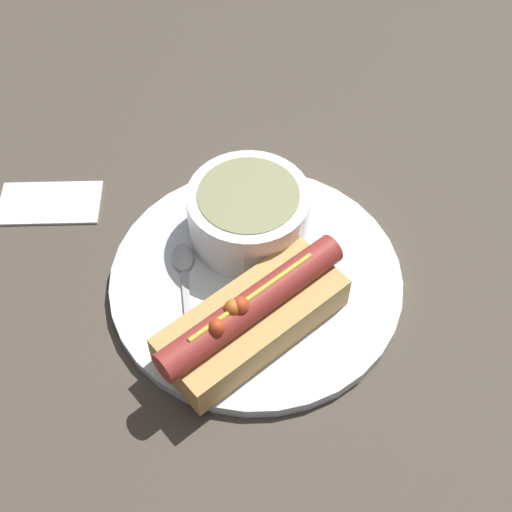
{
  "coord_description": "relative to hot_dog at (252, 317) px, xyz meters",
  "views": [
    {
      "loc": [
        -0.05,
        -0.4,
        0.58
      ],
      "look_at": [
        0.0,
        0.0,
        0.05
      ],
      "focal_mm": 50.0,
      "sensor_mm": 36.0,
      "label": 1
    }
  ],
  "objects": [
    {
      "name": "napkin",
      "position": [
        -0.2,
        0.2,
        -0.04
      ],
      "size": [
        0.11,
        0.07,
        0.01
      ],
      "rotation": [
        0.0,
        0.0,
        -0.11
      ],
      "color": "white",
      "rests_on": "ground_plane"
    },
    {
      "name": "ground_plane",
      "position": [
        0.01,
        0.06,
        -0.04
      ],
      "size": [
        4.0,
        4.0,
        0.0
      ],
      "primitive_type": "plane",
      "color": "#4C4238"
    },
    {
      "name": "dinner_plate",
      "position": [
        0.01,
        0.06,
        -0.03
      ],
      "size": [
        0.29,
        0.29,
        0.01
      ],
      "color": "white",
      "rests_on": "ground_plane"
    },
    {
      "name": "hot_dog",
      "position": [
        0.0,
        0.0,
        0.0
      ],
      "size": [
        0.19,
        0.16,
        0.07
      ],
      "rotation": [
        0.0,
        0.0,
        0.57
      ],
      "color": "tan",
      "rests_on": "dinner_plate"
    },
    {
      "name": "spoon",
      "position": [
        -0.06,
        0.07,
        -0.02
      ],
      "size": [
        0.02,
        0.15,
        0.01
      ],
      "rotation": [
        0.0,
        0.0,
        1.57
      ],
      "color": "#B7B7BC",
      "rests_on": "dinner_plate"
    },
    {
      "name": "soup_bowl",
      "position": [
        0.01,
        0.12,
        0.01
      ],
      "size": [
        0.12,
        0.12,
        0.06
      ],
      "color": "white",
      "rests_on": "dinner_plate"
    }
  ]
}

